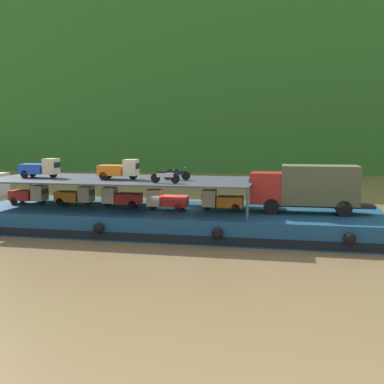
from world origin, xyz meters
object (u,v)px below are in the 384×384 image
at_px(motorcycle_upper_centre, 176,174).
at_px(cargo_barge, 174,220).
at_px(mini_truck_lower_mid, 121,197).
at_px(motorcycle_upper_port, 165,176).
at_px(mini_truck_upper_mid, 119,169).
at_px(covered_lorry, 307,187).
at_px(mini_truck_upper_stern, 40,168).
at_px(mini_truck_lower_fore, 167,200).
at_px(mini_truck_lower_bow, 222,200).
at_px(mini_truck_lower_aft, 75,196).
at_px(mini_truck_lower_stern, 29,194).

bearing_deg(motorcycle_upper_centre, cargo_barge, -171.85).
bearing_deg(mini_truck_lower_mid, motorcycle_upper_port, -31.61).
height_order(mini_truck_lower_mid, motorcycle_upper_centre, motorcycle_upper_centre).
relative_size(mini_truck_lower_mid, mini_truck_upper_mid, 1.00).
xyz_separation_m(covered_lorry, mini_truck_upper_stern, (-18.56, -0.49, 1.00)).
distance_m(cargo_barge, covered_lorry, 9.17).
distance_m(mini_truck_lower_fore, mini_truck_lower_bow, 3.71).
height_order(mini_truck_lower_fore, mini_truck_upper_stern, mini_truck_upper_stern).
bearing_deg(mini_truck_upper_mid, mini_truck_lower_aft, 169.24).
distance_m(cargo_barge, motorcycle_upper_port, 3.89).
height_order(mini_truck_lower_aft, mini_truck_upper_stern, mini_truck_upper_stern).
bearing_deg(cargo_barge, motorcycle_upper_port, -90.37).
distance_m(covered_lorry, mini_truck_lower_stern, 19.87).
height_order(mini_truck_lower_bow, motorcycle_upper_centre, motorcycle_upper_centre).
bearing_deg(mini_truck_lower_aft, mini_truck_upper_mid, -10.76).
height_order(mini_truck_lower_aft, mini_truck_lower_bow, same).
distance_m(mini_truck_upper_mid, motorcycle_upper_port, 4.19).
xyz_separation_m(cargo_barge, mini_truck_lower_aft, (-7.39, 0.32, 1.44)).
bearing_deg(motorcycle_upper_centre, motorcycle_upper_port, -95.13).
xyz_separation_m(mini_truck_upper_mid, motorcycle_upper_centre, (3.95, 0.39, -0.26)).
bearing_deg(mini_truck_lower_aft, mini_truck_lower_bow, -2.10).
bearing_deg(mini_truck_lower_bow, mini_truck_lower_mid, 178.45).
height_order(mini_truck_lower_mid, mini_truck_lower_bow, same).
relative_size(mini_truck_lower_mid, mini_truck_lower_fore, 1.01).
relative_size(mini_truck_lower_bow, motorcycle_upper_centre, 1.45).
height_order(cargo_barge, motorcycle_upper_centre, motorcycle_upper_centre).
distance_m(mini_truck_lower_stern, mini_truck_upper_mid, 7.54).
xyz_separation_m(cargo_barge, covered_lorry, (8.84, 0.18, 2.45)).
xyz_separation_m(mini_truck_lower_fore, motorcycle_upper_centre, (0.54, 0.55, 1.74)).
relative_size(cargo_barge, mini_truck_upper_mid, 9.94).
distance_m(mini_truck_lower_aft, mini_truck_lower_mid, 3.56).
bearing_deg(mini_truck_lower_aft, mini_truck_lower_stern, -178.92).
xyz_separation_m(mini_truck_lower_fore, mini_truck_lower_bow, (3.68, 0.46, 0.00)).
bearing_deg(mini_truck_upper_mid, motorcycle_upper_centre, 5.69).
distance_m(mini_truck_lower_fore, motorcycle_upper_port, 2.46).
bearing_deg(mini_truck_upper_stern, mini_truck_lower_bow, 1.04).
bearing_deg(cargo_barge, mini_truck_lower_fore, -123.96).
distance_m(mini_truck_lower_mid, mini_truck_lower_fore, 3.54).
bearing_deg(mini_truck_lower_mid, mini_truck_upper_mid, -81.38).
xyz_separation_m(mini_truck_lower_mid, mini_truck_lower_bow, (7.16, -0.19, 0.00)).
bearing_deg(motorcycle_upper_port, mini_truck_lower_mid, 148.39).
bearing_deg(mini_truck_lower_bow, cargo_barge, 178.80).
distance_m(mini_truck_lower_stern, mini_truck_lower_fore, 10.68).
bearing_deg(mini_truck_lower_fore, motorcycle_upper_port, -78.69).
bearing_deg(covered_lorry, mini_truck_upper_stern, -178.50).
distance_m(cargo_barge, mini_truck_upper_stern, 10.31).
bearing_deg(covered_lorry, mini_truck_lower_stern, 179.78).
distance_m(mini_truck_lower_aft, mini_truck_lower_bow, 10.72).
height_order(mini_truck_upper_mid, motorcycle_upper_port, mini_truck_upper_mid).
xyz_separation_m(mini_truck_lower_stern, mini_truck_lower_fore, (10.65, -0.78, 0.00)).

